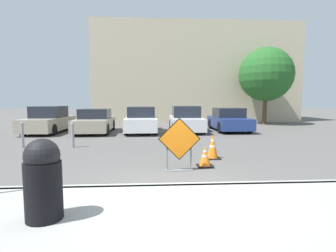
{
  "coord_description": "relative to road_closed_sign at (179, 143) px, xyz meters",
  "views": [
    {
      "loc": [
        -0.36,
        -5.23,
        1.86
      ],
      "look_at": [
        0.36,
        6.01,
        0.76
      ],
      "focal_mm": 28.0,
      "sensor_mm": 36.0,
      "label": 1
    }
  ],
  "objects": [
    {
      "name": "curb_lip",
      "position": [
        -0.37,
        -1.53,
        -0.67
      ],
      "size": [
        26.18,
        0.2,
        0.14
      ],
      "color": "#999993",
      "rests_on": "ground_plane"
    },
    {
      "name": "trash_bin",
      "position": [
        -2.29,
        -2.99,
        -0.0
      ],
      "size": [
        0.52,
        0.52,
        1.18
      ],
      "color": "black",
      "rests_on": "sidewalk_strip"
    },
    {
      "name": "street_tree_behind_lot",
      "position": [
        8.1,
        13.14,
        3.11
      ],
      "size": [
        4.11,
        4.11,
        5.92
      ],
      "color": "#513823",
      "rests_on": "ground_plane"
    },
    {
      "name": "bollard_second",
      "position": [
        -5.76,
        3.73,
        -0.21
      ],
      "size": [
        0.12,
        0.12,
        1.02
      ],
      "color": "gray",
      "rests_on": "ground_plane"
    },
    {
      "name": "building_facade_backdrop",
      "position": [
        3.29,
        17.65,
        3.52
      ],
      "size": [
        17.96,
        5.0,
        8.52
      ],
      "color": "beige",
      "rests_on": "ground_plane"
    },
    {
      "name": "sidewalk_strip",
      "position": [
        -0.37,
        -3.02,
        -0.67
      ],
      "size": [
        26.18,
        3.0,
        0.14
      ],
      "color": "#999993",
      "rests_on": "ground_plane"
    },
    {
      "name": "parked_car_third",
      "position": [
        -1.32,
        8.75,
        -0.05
      ],
      "size": [
        1.87,
        4.44,
        1.49
      ],
      "rotation": [
        0.0,
        0.0,
        3.16
      ],
      "color": "white",
      "rests_on": "ground_plane"
    },
    {
      "name": "parked_car_fifth",
      "position": [
        4.04,
        9.07,
        -0.09
      ],
      "size": [
        1.93,
        4.08,
        1.41
      ],
      "rotation": [
        0.0,
        0.0,
        3.13
      ],
      "color": "navy",
      "rests_on": "ground_plane"
    },
    {
      "name": "bollard_nearest",
      "position": [
        -3.84,
        3.73,
        -0.22
      ],
      "size": [
        0.12,
        0.12,
        1.0
      ],
      "color": "gray",
      "rests_on": "ground_plane"
    },
    {
      "name": "parked_car_fourth",
      "position": [
        1.36,
        9.02,
        -0.05
      ],
      "size": [
        1.91,
        4.51,
        1.53
      ],
      "rotation": [
        0.0,
        0.0,
        3.12
      ],
      "color": "silver",
      "rests_on": "ground_plane"
    },
    {
      "name": "parked_car_second",
      "position": [
        -4.0,
        8.65,
        -0.1
      ],
      "size": [
        1.96,
        4.23,
        1.38
      ],
      "rotation": [
        0.0,
        0.0,
        3.16
      ],
      "color": "#A39984",
      "rests_on": "ground_plane"
    },
    {
      "name": "traffic_cone_second",
      "position": [
        1.22,
        1.4,
        -0.35
      ],
      "size": [
        0.47,
        0.47,
        0.8
      ],
      "color": "black",
      "rests_on": "ground_plane"
    },
    {
      "name": "parked_car_nearest",
      "position": [
        -6.67,
        8.8,
        -0.05
      ],
      "size": [
        1.96,
        4.3,
        1.53
      ],
      "rotation": [
        0.0,
        0.0,
        3.09
      ],
      "color": "#A39984",
      "rests_on": "ground_plane"
    },
    {
      "name": "ground_plane",
      "position": [
        -0.37,
        8.47,
        -0.74
      ],
      "size": [
        96.0,
        96.0,
        0.0
      ],
      "primitive_type": "plane",
      "color": "#565451"
    },
    {
      "name": "traffic_cone_nearest",
      "position": [
        0.77,
        0.41,
        -0.45
      ],
      "size": [
        0.44,
        0.44,
        0.6
      ],
      "color": "black",
      "rests_on": "ground_plane"
    },
    {
      "name": "road_closed_sign",
      "position": [
        0.0,
        0.0,
        0.0
      ],
      "size": [
        1.12,
        0.2,
        1.41
      ],
      "color": "black",
      "rests_on": "ground_plane"
    }
  ]
}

